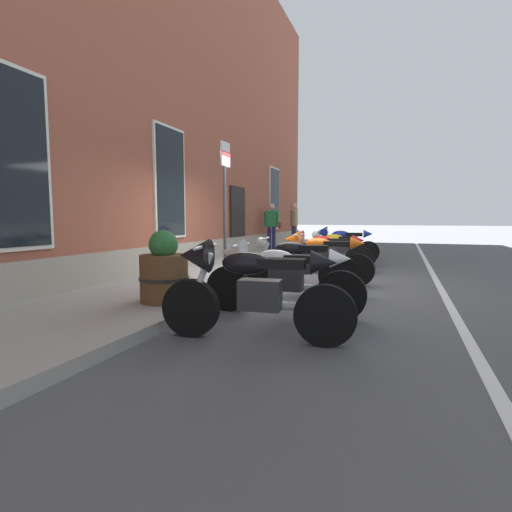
{
  "coord_description": "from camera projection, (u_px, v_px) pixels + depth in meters",
  "views": [
    {
      "loc": [
        -7.74,
        -2.5,
        1.29
      ],
      "look_at": [
        -1.28,
        -0.08,
        0.63
      ],
      "focal_mm": 27.45,
      "sensor_mm": 36.0,
      "label": 1
    }
  ],
  "objects": [
    {
      "name": "ground_plane",
      "position": [
        274.0,
        280.0,
        8.21
      ],
      "size": [
        140.0,
        140.0,
        0.0
      ],
      "primitive_type": "plane",
      "color": "#4C4C4F"
    },
    {
      "name": "motorcycle_yellow_naked",
      "position": [
        337.0,
        249.0,
        10.46
      ],
      "size": [
        0.62,
        2.05,
        0.94
      ],
      "color": "black",
      "rests_on": "ground_plane"
    },
    {
      "name": "motorcycle_black_naked",
      "position": [
        295.0,
        266.0,
        6.64
      ],
      "size": [
        0.67,
        2.08,
        0.97
      ],
      "color": "black",
      "rests_on": "ground_plane"
    },
    {
      "name": "pedestrian_tan_coat",
      "position": [
        294.0,
        223.0,
        15.17
      ],
      "size": [
        0.53,
        0.36,
        1.74
      ],
      "color": "#2D3351",
      "rests_on": "sidewalk"
    },
    {
      "name": "brick_pub_facade",
      "position": [
        42.0,
        70.0,
        9.88
      ],
      "size": [
        23.17,
        7.44,
        10.06
      ],
      "color": "brown",
      "rests_on": "ground_plane"
    },
    {
      "name": "pedestrian_striped_shirt",
      "position": [
        272.0,
        224.0,
        14.52
      ],
      "size": [
        0.23,
        0.66,
        1.7
      ],
      "color": "#1E1E4C",
      "rests_on": "sidewalk"
    },
    {
      "name": "motorcycle_blue_sport",
      "position": [
        341.0,
        243.0,
        11.56
      ],
      "size": [
        0.67,
        2.03,
        1.06
      ],
      "color": "black",
      "rests_on": "ground_plane"
    },
    {
      "name": "motorcycle_black_sport",
      "position": [
        248.0,
        286.0,
        4.1
      ],
      "size": [
        0.62,
        2.08,
        1.07
      ],
      "color": "black",
      "rests_on": "ground_plane"
    },
    {
      "name": "lane_stripe",
      "position": [
        441.0,
        290.0,
        7.09
      ],
      "size": [
        29.17,
        0.12,
        0.01
      ],
      "primitive_type": "cube",
      "color": "silver",
      "rests_on": "ground_plane"
    },
    {
      "name": "motorcycle_white_sport",
      "position": [
        276.0,
        274.0,
        5.23
      ],
      "size": [
        0.62,
        2.19,
        1.01
      ],
      "color": "black",
      "rests_on": "ground_plane"
    },
    {
      "name": "parking_sign",
      "position": [
        225.0,
        191.0,
        7.29
      ],
      "size": [
        0.36,
        0.07,
        2.58
      ],
      "color": "#4C4C51",
      "rests_on": "sidewalk"
    },
    {
      "name": "barrel_planter",
      "position": [
        164.0,
        272.0,
        5.41
      ],
      "size": [
        0.69,
        0.69,
        0.99
      ],
      "color": "brown",
      "rests_on": "sidewalk"
    },
    {
      "name": "motorcycle_red_sport",
      "position": [
        322.0,
        250.0,
        9.25
      ],
      "size": [
        0.62,
        2.18,
        1.01
      ],
      "color": "black",
      "rests_on": "ground_plane"
    },
    {
      "name": "sidewalk",
      "position": [
        220.0,
        274.0,
        8.64
      ],
      "size": [
        29.17,
        2.51,
        0.14
      ],
      "primitive_type": "cube",
      "color": "gray",
      "rests_on": "ground_plane"
    },
    {
      "name": "motorcycle_orange_sport",
      "position": [
        319.0,
        255.0,
        7.78
      ],
      "size": [
        0.62,
        2.02,
        1.04
      ],
      "color": "black",
      "rests_on": "ground_plane"
    }
  ]
}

